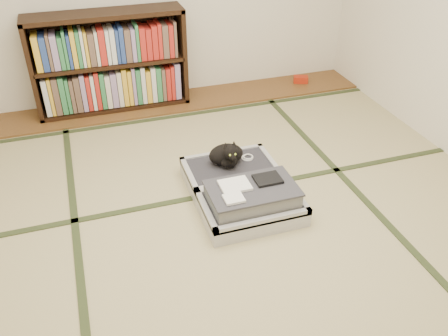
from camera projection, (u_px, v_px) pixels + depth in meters
name	position (u px, v px, depth m)	size (l,w,h in m)	color
floor	(233.00, 228.00, 3.15)	(4.50, 4.50, 0.00)	tan
wood_strip	(168.00, 103.00, 4.74)	(4.00, 0.50, 0.02)	brown
red_item	(301.00, 79.00, 5.12)	(0.15, 0.09, 0.07)	#AC220D
room_shell	(236.00, 3.00, 2.35)	(4.50, 4.50, 4.50)	white
tatami_borders	(212.00, 186.00, 3.54)	(4.00, 4.50, 0.01)	#2D381E
bookcase	(110.00, 64.00, 4.42)	(1.41, 0.32, 0.92)	black
suitcase	(243.00, 190.00, 3.35)	(0.67, 0.90, 0.27)	#BABABF
cat	(227.00, 155.00, 3.51)	(0.30, 0.30, 0.24)	black
cable_coil	(248.00, 157.00, 3.63)	(0.09, 0.09, 0.02)	white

